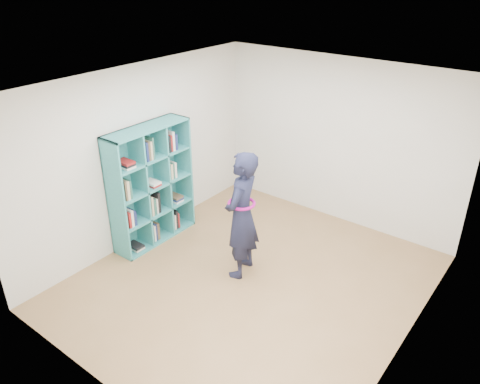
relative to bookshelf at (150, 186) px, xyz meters
The scene contains 9 objects.
floor 2.02m from the bookshelf, ahead, with size 4.50×4.50×0.00m, color olive.
ceiling 2.51m from the bookshelf, ahead, with size 4.50×4.50×0.00m, color white.
wall_left 0.46m from the bookshelf, behind, with size 0.02×4.50×2.60m, color silver.
wall_right 3.85m from the bookshelf, ahead, with size 0.02×4.50×2.60m, color silver.
wall_back 2.94m from the bookshelf, 51.08° to the left, with size 4.00×0.02×2.60m, color silver.
wall_front 2.92m from the bookshelf, 50.80° to the right, with size 4.00×0.02×2.60m, color silver.
bookshelf is the anchor object (origin of this frame).
person 1.60m from the bookshelf, ahead, with size 0.56×0.72×1.75m.
smartphone 1.44m from the bookshelf, ahead, with size 0.05×0.08×0.12m.
Camera 1 is at (2.93, -4.06, 3.86)m, focal length 35.00 mm.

